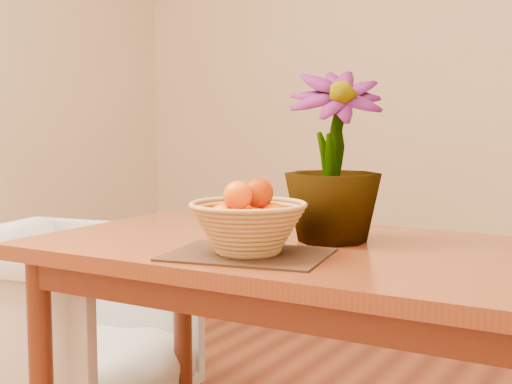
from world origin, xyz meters
The scene contains 7 objects.
wall_back centered at (0.00, 2.25, 1.35)m, with size 4.00×0.02×2.70m, color beige.
table centered at (0.00, 0.30, 0.66)m, with size 1.40×0.80×0.75m.
placemat centered at (-0.04, 0.10, 0.75)m, with size 0.37×0.28×0.01m, color #341B12.
wicker_basket centered at (-0.04, 0.10, 0.81)m, with size 0.28×0.28×0.11m.
orange_pile centered at (-0.04, 0.10, 0.86)m, with size 0.16×0.15×0.13m.
potted_plant centered at (0.05, 0.37, 0.97)m, with size 0.25×0.25×0.45m, color #174C15.
armchair centered at (-0.96, 0.39, 0.39)m, with size 0.75×0.70×0.77m, color #876B5D.
Camera 1 is at (0.80, -1.32, 1.07)m, focal length 50.00 mm.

